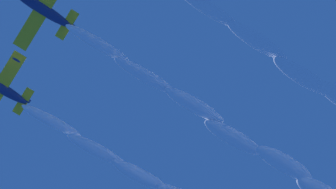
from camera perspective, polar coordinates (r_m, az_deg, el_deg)
airplane_left_wingman at (r=62.99m, az=-10.97°, el=7.39°), size 7.29×7.94×2.87m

